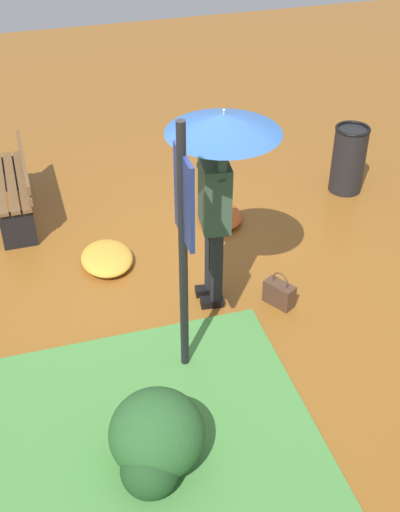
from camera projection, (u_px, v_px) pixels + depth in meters
name	position (u px, v px, depth m)	size (l,w,h in m)	color
ground_plane	(195.00, 300.00, 6.51)	(18.00, 18.00, 0.00)	brown
person_with_umbrella	(219.00, 161.00, 5.56)	(0.96, 0.96, 2.04)	black
info_sign_post	(184.00, 227.00, 4.94)	(0.44, 0.07, 2.30)	black
handbag	(279.00, 293.00, 6.39)	(0.33, 0.28, 0.37)	#4C3323
park_bench	(16.00, 185.00, 7.51)	(1.40, 0.38, 0.75)	black
trash_bin	(349.00, 159.00, 7.99)	(0.42, 0.42, 0.83)	black
shrub_cluster	(156.00, 440.00, 4.78)	(0.77, 0.70, 0.63)	#285628
leaf_pile_by_bench	(220.00, 215.00, 7.63)	(0.62, 0.49, 0.14)	#B74C1E
leaf_pile_far_path	(107.00, 258.00, 6.95)	(0.67, 0.54, 0.15)	gold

